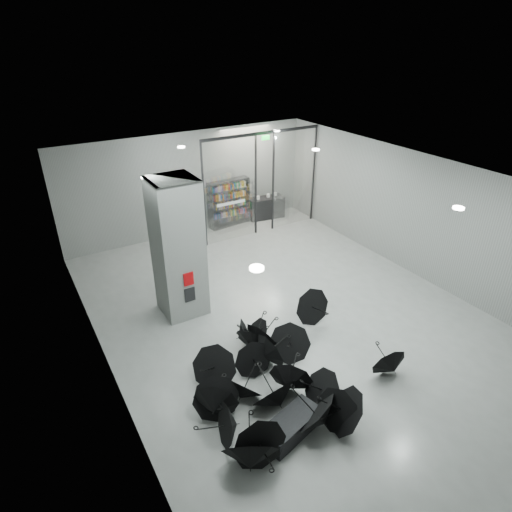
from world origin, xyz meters
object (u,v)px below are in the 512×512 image
bookshelf (229,203)px  umbrella_cluster (275,381)px  bench (291,426)px  shop_counter (266,208)px  column (178,249)px

bookshelf → umbrella_cluster: bookshelf is taller
bench → shop_counter: shop_counter is taller
umbrella_cluster → bookshelf: bearing=68.2°
column → umbrella_cluster: bearing=-82.8°
column → bookshelf: 6.33m
column → bench: 5.54m
column → umbrella_cluster: 4.48m
column → shop_counter: (5.80, 4.63, -1.54)m
bench → umbrella_cluster: 1.18m
column → umbrella_cluster: (0.52, -4.11, -1.70)m
bookshelf → shop_counter: size_ratio=1.28×
column → bench: (0.18, -5.24, -1.79)m
bookshelf → umbrella_cluster: bearing=-117.2°
bookshelf → shop_counter: 1.82m
bookshelf → umbrella_cluster: 9.57m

